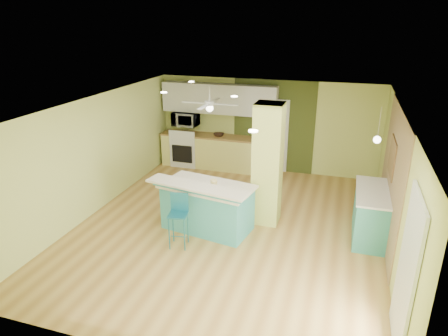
{
  "coord_description": "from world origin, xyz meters",
  "views": [
    {
      "loc": [
        2.06,
        -6.92,
        4.01
      ],
      "look_at": [
        -0.24,
        0.4,
        1.11
      ],
      "focal_mm": 32.0,
      "sensor_mm": 36.0,
      "label": 1
    }
  ],
  "objects_px": {
    "peninsula": "(207,206)",
    "bar_stool": "(179,212)",
    "fruit_bowl": "(219,135)",
    "canister": "(214,184)",
    "side_counter": "(371,214)"
  },
  "relations": [
    {
      "from": "peninsula",
      "to": "bar_stool",
      "type": "xyz_separation_m",
      "value": [
        -0.29,
        -0.71,
        0.18
      ]
    },
    {
      "from": "fruit_bowl",
      "to": "canister",
      "type": "height_order",
      "value": "canister"
    },
    {
      "from": "side_counter",
      "to": "fruit_bowl",
      "type": "distance_m",
      "value": 4.84
    },
    {
      "from": "side_counter",
      "to": "canister",
      "type": "bearing_deg",
      "value": -165.4
    },
    {
      "from": "peninsula",
      "to": "bar_stool",
      "type": "bearing_deg",
      "value": -102.65
    },
    {
      "from": "peninsula",
      "to": "side_counter",
      "type": "relative_size",
      "value": 1.39
    },
    {
      "from": "peninsula",
      "to": "fruit_bowl",
      "type": "height_order",
      "value": "peninsula"
    },
    {
      "from": "bar_stool",
      "to": "peninsula",
      "type": "bearing_deg",
      "value": 58.04
    },
    {
      "from": "canister",
      "to": "side_counter",
      "type": "bearing_deg",
      "value": 14.6
    },
    {
      "from": "side_counter",
      "to": "canister",
      "type": "distance_m",
      "value": 3.07
    },
    {
      "from": "side_counter",
      "to": "fruit_bowl",
      "type": "relative_size",
      "value": 4.99
    },
    {
      "from": "peninsula",
      "to": "fruit_bowl",
      "type": "relative_size",
      "value": 6.95
    },
    {
      "from": "bar_stool",
      "to": "fruit_bowl",
      "type": "bearing_deg",
      "value": 88.27
    },
    {
      "from": "peninsula",
      "to": "bar_stool",
      "type": "distance_m",
      "value": 0.79
    },
    {
      "from": "side_counter",
      "to": "fruit_bowl",
      "type": "height_order",
      "value": "fruit_bowl"
    }
  ]
}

